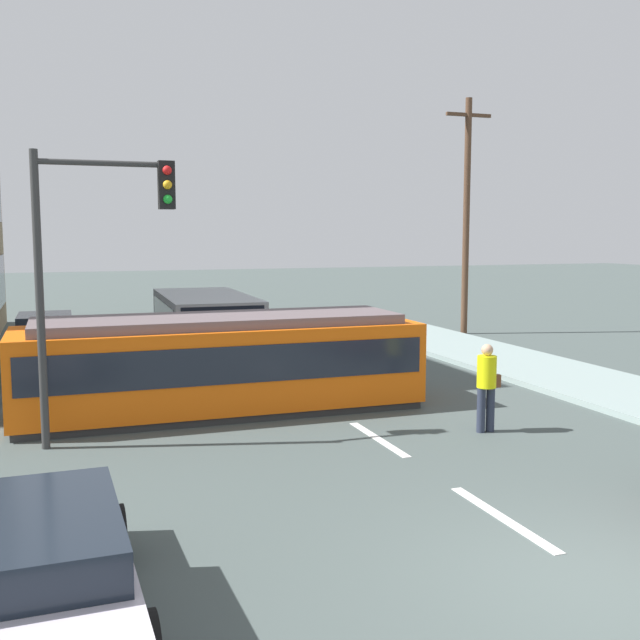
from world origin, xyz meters
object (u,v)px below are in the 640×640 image
object	(u,v)px
city_bus	(205,321)
utility_pole_mid	(466,213)
parked_sedan_far	(45,332)
pedestrian_crossing	(487,382)
traffic_light_mast	(94,243)
parked_sedan_near	(27,569)
streetcar_tram	(221,362)
parked_sedan_mid	(57,360)

from	to	relation	value
city_bus	utility_pole_mid	xyz separation A→B (m)	(10.01, 1.71, 3.39)
parked_sedan_far	pedestrian_crossing	bearing A→B (deg)	-58.83
pedestrian_crossing	traffic_light_mast	distance (m)	7.54
pedestrian_crossing	parked_sedan_near	distance (m)	9.21
streetcar_tram	pedestrian_crossing	size ratio (longest dim) A/B	4.98
parked_sedan_mid	utility_pole_mid	distance (m)	15.61
pedestrian_crossing	parked_sedan_far	size ratio (longest dim) A/B	0.40
streetcar_tram	parked_sedan_far	world-z (taller)	streetcar_tram
traffic_light_mast	utility_pole_mid	size ratio (longest dim) A/B	0.60
streetcar_tram	parked_sedan_mid	bearing A→B (deg)	129.21
parked_sedan_near	parked_sedan_mid	distance (m)	12.03
parked_sedan_mid	parked_sedan_far	distance (m)	5.80
traffic_light_mast	streetcar_tram	bearing A→B (deg)	34.23
streetcar_tram	parked_sedan_far	bearing A→B (deg)	110.09
parked_sedan_near	traffic_light_mast	size ratio (longest dim) A/B	0.84
parked_sedan_far	utility_pole_mid	distance (m)	15.15
parked_sedan_far	streetcar_tram	bearing A→B (deg)	-69.91
parked_sedan_near	utility_pole_mid	size ratio (longest dim) A/B	0.50
parked_sedan_mid	utility_pole_mid	xyz separation A→B (m)	(14.30, 4.97, 3.84)
parked_sedan_near	parked_sedan_mid	world-z (taller)	same
parked_sedan_near	parked_sedan_far	world-z (taller)	same
pedestrian_crossing	city_bus	bearing A→B (deg)	107.32
city_bus	parked_sedan_mid	xyz separation A→B (m)	(-4.29, -3.25, -0.45)
streetcar_tram	parked_sedan_near	world-z (taller)	streetcar_tram
city_bus	pedestrian_crossing	world-z (taller)	city_bus
streetcar_tram	parked_sedan_mid	distance (m)	5.13
streetcar_tram	city_bus	distance (m)	7.29
pedestrian_crossing	utility_pole_mid	bearing A→B (deg)	61.25
streetcar_tram	parked_sedan_near	size ratio (longest dim) A/B	1.93
traffic_light_mast	pedestrian_crossing	bearing A→B (deg)	-12.97
streetcar_tram	utility_pole_mid	size ratio (longest dim) A/B	0.97
parked_sedan_near	parked_sedan_far	bearing A→B (deg)	90.08
city_bus	parked_sedan_near	world-z (taller)	city_bus
parked_sedan_near	traffic_light_mast	world-z (taller)	traffic_light_mast
parked_sedan_far	traffic_light_mast	distance (m)	11.90
streetcar_tram	parked_sedan_near	xyz separation A→B (m)	(-3.54, -8.06, -0.42)
pedestrian_crossing	utility_pole_mid	distance (m)	14.41
parked_sedan_near	city_bus	bearing A→B (deg)	73.24
parked_sedan_near	pedestrian_crossing	bearing A→B (deg)	30.99
city_bus	parked_sedan_mid	bearing A→B (deg)	-142.83
city_bus	parked_sedan_near	xyz separation A→B (m)	(-4.60, -15.27, -0.45)
streetcar_tram	parked_sedan_near	bearing A→B (deg)	-113.73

